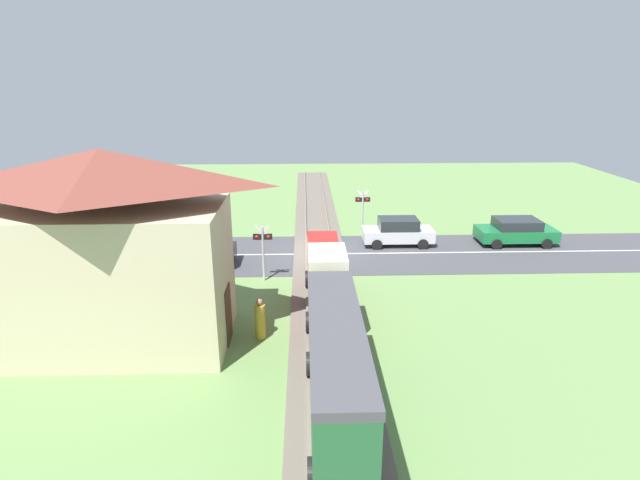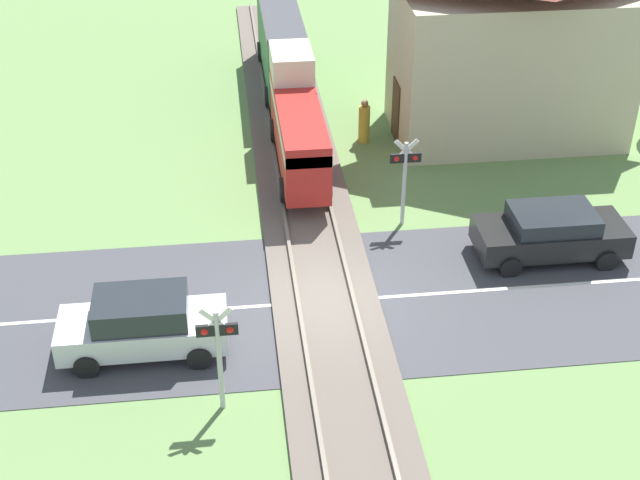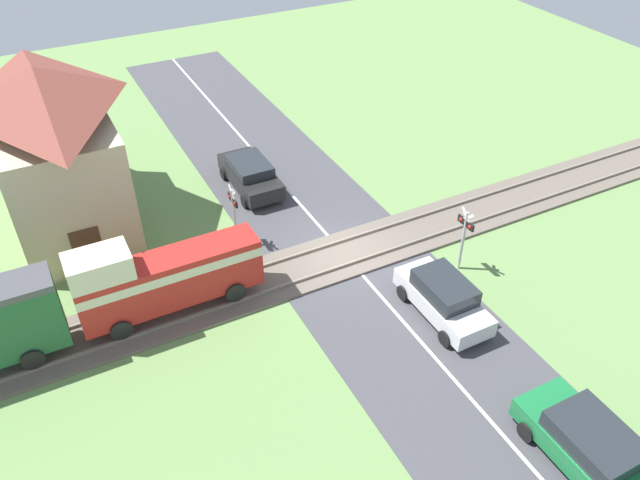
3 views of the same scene
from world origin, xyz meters
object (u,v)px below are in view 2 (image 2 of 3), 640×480
car_near_crossing (143,324)px  car_far_side (551,232)px  train (287,74)px  crossing_signal_east_approach (405,170)px  station_building (512,40)px  pedestrian_by_station (364,123)px  crossing_signal_west_approach (218,344)px

car_near_crossing → car_far_side: size_ratio=0.96×
train → crossing_signal_east_approach: size_ratio=5.04×
car_near_crossing → station_building: station_building is taller
car_far_side → crossing_signal_east_approach: bearing=149.8°
station_building → pedestrian_by_station: bearing=-178.1°
crossing_signal_west_approach → train: bearing=79.4°
car_near_crossing → crossing_signal_west_approach: 3.00m
car_near_crossing → crossing_signal_east_approach: (7.32, 5.06, 0.98)m
train → crossing_signal_west_approach: 14.92m
crossing_signal_west_approach → crossing_signal_east_approach: size_ratio=1.00×
car_far_side → station_building: bearing=82.9°
car_near_crossing → train: bearing=69.9°
train → car_far_side: train is taller
crossing_signal_west_approach → station_building: size_ratio=0.34×
car_near_crossing → crossing_signal_west_approach: (1.81, -2.18, 0.98)m
crossing_signal_west_approach → pedestrian_by_station: crossing_signal_west_approach is taller
car_far_side → crossing_signal_east_approach: size_ratio=1.49×
car_near_crossing → pedestrian_by_station: car_near_crossing is taller
train → station_building: bearing=-13.2°
station_building → pedestrian_by_station: (-5.00, -0.16, -2.72)m
car_near_crossing → crossing_signal_east_approach: crossing_signal_east_approach is taller
crossing_signal_east_approach → pedestrian_by_station: crossing_signal_east_approach is taller
car_near_crossing → station_building: size_ratio=0.48×
car_near_crossing → car_far_side: 11.43m
crossing_signal_west_approach → pedestrian_by_station: bearing=67.7°
station_building → pedestrian_by_station: station_building is taller
car_far_side → station_building: size_ratio=0.50×
crossing_signal_west_approach → crossing_signal_east_approach: bearing=52.7°
car_far_side → car_near_crossing: bearing=-165.4°
car_far_side → crossing_signal_west_approach: 10.59m
train → car_far_side: bearing=-55.9°
car_near_crossing → pedestrian_by_station: size_ratio=2.55×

